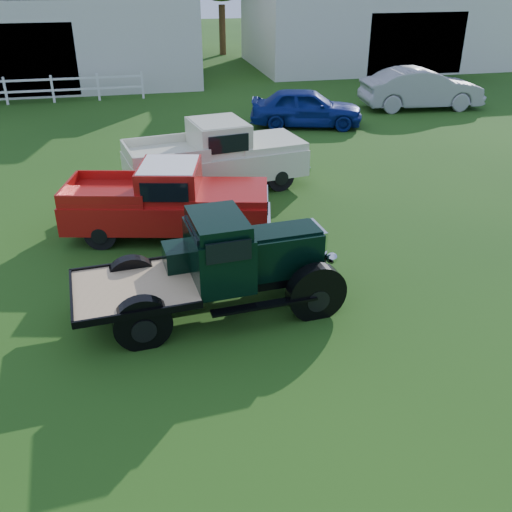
{
  "coord_description": "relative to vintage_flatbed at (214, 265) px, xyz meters",
  "views": [
    {
      "loc": [
        -1.78,
        -7.64,
        5.76
      ],
      "look_at": [
        0.2,
        1.2,
        1.05
      ],
      "focal_mm": 40.0,
      "sensor_mm": 36.0,
      "label": 1
    }
  ],
  "objects": [
    {
      "name": "ground",
      "position": [
        0.56,
        -1.24,
        -0.93
      ],
      "size": [
        120.0,
        120.0,
        0.0
      ],
      "primitive_type": "plane",
      "color": "#193C0F"
    },
    {
      "name": "shed_left",
      "position": [
        -6.44,
        24.76,
        1.87
      ],
      "size": [
        18.8,
        10.2,
        5.6
      ],
      "primitive_type": null,
      "color": "beige",
      "rests_on": "ground"
    },
    {
      "name": "shed_right",
      "position": [
        14.56,
        25.76,
        1.67
      ],
      "size": [
        16.8,
        9.2,
        5.2
      ],
      "primitive_type": null,
      "color": "beige",
      "rests_on": "ground"
    },
    {
      "name": "vintage_flatbed",
      "position": [
        0.0,
        0.0,
        0.0
      ],
      "size": [
        4.85,
        2.25,
        1.87
      ],
      "primitive_type": null,
      "rotation": [
        0.0,
        0.0,
        0.08
      ],
      "color": "black",
      "rests_on": "ground"
    },
    {
      "name": "red_pickup",
      "position": [
        -0.55,
        3.48,
        -0.06
      ],
      "size": [
        5.07,
        2.88,
        1.74
      ],
      "primitive_type": null,
      "rotation": [
        0.0,
        0.0,
        -0.23
      ],
      "color": "#A91410",
      "rests_on": "ground"
    },
    {
      "name": "white_pickup",
      "position": [
        1.02,
        6.28,
        0.0
      ],
      "size": [
        5.34,
        2.76,
        1.87
      ],
      "primitive_type": null,
      "rotation": [
        0.0,
        0.0,
        0.16
      ],
      "color": "beige",
      "rests_on": "ground"
    },
    {
      "name": "misc_car_blue",
      "position": [
        5.5,
        12.25,
        -0.21
      ],
      "size": [
        4.58,
        2.79,
        1.46
      ],
      "primitive_type": "imported",
      "rotation": [
        0.0,
        0.0,
        1.3
      ],
      "color": "navy",
      "rests_on": "ground"
    },
    {
      "name": "misc_car_grey",
      "position": [
        11.23,
        14.05,
        -0.09
      ],
      "size": [
        5.27,
        2.22,
        1.69
      ],
      "primitive_type": "imported",
      "rotation": [
        0.0,
        0.0,
        1.48
      ],
      "color": "gray",
      "rests_on": "ground"
    }
  ]
}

